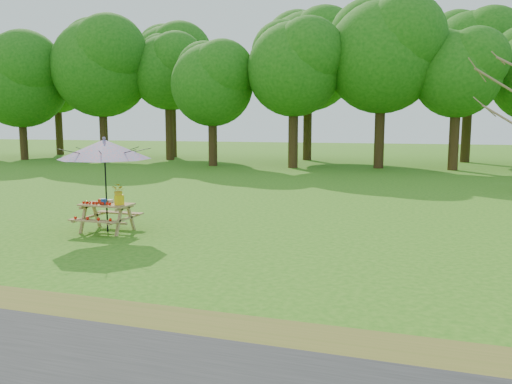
% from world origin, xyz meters
% --- Properties ---
extents(ground, '(120.00, 120.00, 0.00)m').
position_xyz_m(ground, '(0.00, 0.00, 0.00)').
color(ground, '#2E7115').
rests_on(ground, ground).
extents(treeline, '(60.00, 12.00, 16.00)m').
position_xyz_m(treeline, '(0.00, 22.00, 8.00)').
color(treeline, '#165C0F').
rests_on(treeline, ground).
extents(picnic_table, '(1.20, 1.32, 0.67)m').
position_xyz_m(picnic_table, '(0.38, 1.77, 0.33)').
color(picnic_table, '#A76F4B').
rests_on(picnic_table, ground).
extents(patio_umbrella, '(2.66, 2.66, 2.25)m').
position_xyz_m(patio_umbrella, '(0.38, 1.77, 1.95)').
color(patio_umbrella, black).
rests_on(patio_umbrella, ground).
extents(produce_bins, '(0.28, 0.40, 0.13)m').
position_xyz_m(produce_bins, '(0.31, 1.79, 0.72)').
color(produce_bins, '#B5300E').
rests_on(produce_bins, picnic_table).
extents(tomatoes_row, '(0.77, 0.13, 0.07)m').
position_xyz_m(tomatoes_row, '(0.23, 1.59, 0.71)').
color(tomatoes_row, red).
rests_on(tomatoes_row, picnic_table).
extents(flower_bucket, '(0.36, 0.33, 0.50)m').
position_xyz_m(flower_bucket, '(0.74, 1.74, 0.94)').
color(flower_bucket, yellow).
rests_on(flower_bucket, picnic_table).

